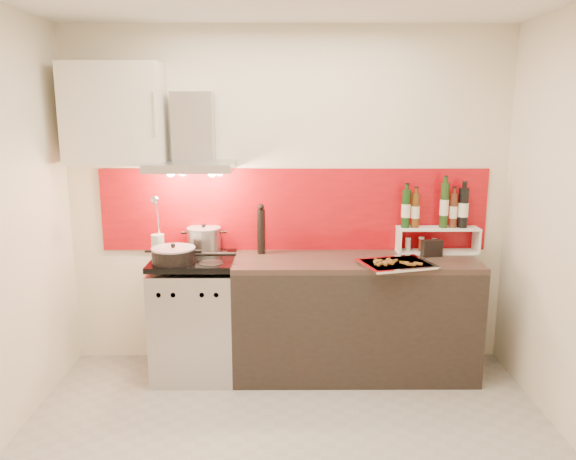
{
  "coord_description": "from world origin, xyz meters",
  "views": [
    {
      "loc": [
        -0.02,
        -2.92,
        1.96
      ],
      "look_at": [
        0.0,
        0.95,
        1.15
      ],
      "focal_mm": 35.0,
      "sensor_mm": 36.0,
      "label": 1
    }
  ],
  "objects_px": {
    "range_stove": "(195,318)",
    "counter": "(354,316)",
    "baking_tray": "(396,264)",
    "pepper_mill": "(261,230)",
    "saute_pan": "(174,255)",
    "stock_pot": "(204,239)"
  },
  "relations": [
    {
      "from": "pepper_mill",
      "to": "baking_tray",
      "type": "relative_size",
      "value": 0.68
    },
    {
      "from": "saute_pan",
      "to": "pepper_mill",
      "type": "height_order",
      "value": "pepper_mill"
    },
    {
      "from": "range_stove",
      "to": "saute_pan",
      "type": "xyz_separation_m",
      "value": [
        -0.11,
        -0.12,
        0.52
      ]
    },
    {
      "from": "saute_pan",
      "to": "baking_tray",
      "type": "xyz_separation_m",
      "value": [
        1.57,
        -0.07,
        -0.05
      ]
    },
    {
      "from": "stock_pot",
      "to": "range_stove",
      "type": "bearing_deg",
      "value": -105.76
    },
    {
      "from": "saute_pan",
      "to": "counter",
      "type": "bearing_deg",
      "value": 5.64
    },
    {
      "from": "stock_pot",
      "to": "pepper_mill",
      "type": "xyz_separation_m",
      "value": [
        0.44,
        -0.03,
        0.08
      ]
    },
    {
      "from": "saute_pan",
      "to": "baking_tray",
      "type": "relative_size",
      "value": 1.06
    },
    {
      "from": "saute_pan",
      "to": "pepper_mill",
      "type": "relative_size",
      "value": 1.56
    },
    {
      "from": "range_stove",
      "to": "baking_tray",
      "type": "xyz_separation_m",
      "value": [
        1.46,
        -0.19,
        0.47
      ]
    },
    {
      "from": "range_stove",
      "to": "counter",
      "type": "height_order",
      "value": "range_stove"
    },
    {
      "from": "baking_tray",
      "to": "range_stove",
      "type": "bearing_deg",
      "value": 172.46
    },
    {
      "from": "range_stove",
      "to": "pepper_mill",
      "type": "height_order",
      "value": "pepper_mill"
    },
    {
      "from": "counter",
      "to": "baking_tray",
      "type": "xyz_separation_m",
      "value": [
        0.26,
        -0.2,
        0.47
      ]
    },
    {
      "from": "counter",
      "to": "pepper_mill",
      "type": "relative_size",
      "value": 4.66
    },
    {
      "from": "counter",
      "to": "baking_tray",
      "type": "bearing_deg",
      "value": -37.29
    },
    {
      "from": "counter",
      "to": "saute_pan",
      "type": "xyz_separation_m",
      "value": [
        -1.31,
        -0.13,
        0.51
      ]
    },
    {
      "from": "stock_pot",
      "to": "saute_pan",
      "type": "distance_m",
      "value": 0.36
    },
    {
      "from": "pepper_mill",
      "to": "stock_pot",
      "type": "bearing_deg",
      "value": 176.66
    },
    {
      "from": "counter",
      "to": "baking_tray",
      "type": "relative_size",
      "value": 3.16
    },
    {
      "from": "baking_tray",
      "to": "pepper_mill",
      "type": "bearing_deg",
      "value": 159.37
    },
    {
      "from": "stock_pot",
      "to": "baking_tray",
      "type": "xyz_separation_m",
      "value": [
        1.41,
        -0.39,
        -0.09
      ]
    }
  ]
}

